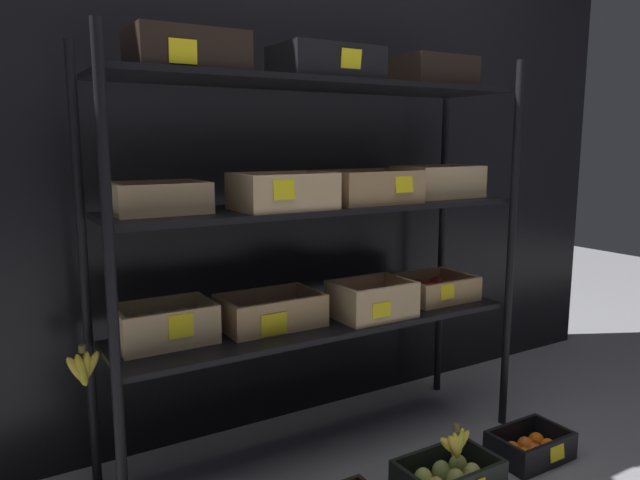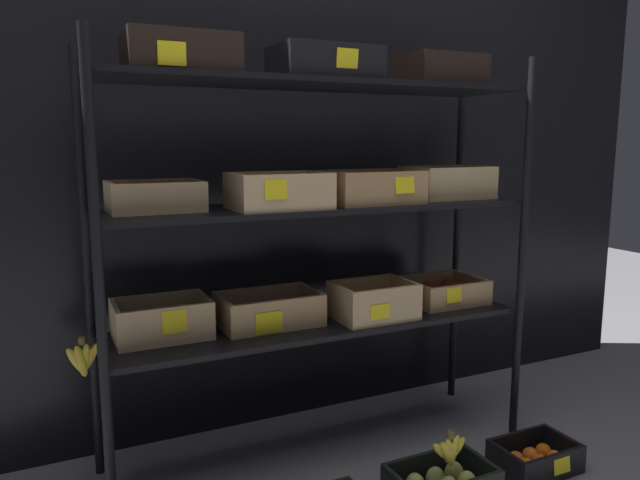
% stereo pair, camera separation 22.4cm
% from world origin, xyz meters
% --- Properties ---
extents(ground_plane, '(10.00, 10.00, 0.00)m').
position_xyz_m(ground_plane, '(0.00, 0.00, 0.00)').
color(ground_plane, gray).
extents(storefront_wall, '(4.01, 0.12, 2.81)m').
position_xyz_m(storefront_wall, '(0.00, 0.41, 1.40)').
color(storefront_wall, black).
rests_on(storefront_wall, ground_plane).
extents(display_rack, '(1.73, 0.45, 1.55)m').
position_xyz_m(display_rack, '(-0.01, -0.01, 0.96)').
color(display_rack, black).
rests_on(display_rack, ground_plane).
extents(crate_ground_tangerine, '(0.30, 0.21, 0.11)m').
position_xyz_m(crate_ground_tangerine, '(0.67, -0.47, 0.04)').
color(crate_ground_tangerine, black).
rests_on(crate_ground_tangerine, ground_plane).
extents(banana_bunch_loose, '(0.15, 0.05, 0.13)m').
position_xyz_m(banana_bunch_loose, '(0.26, -0.49, 0.18)').
color(banana_bunch_loose, brown).
rests_on(banana_bunch_loose, crate_ground_pear).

